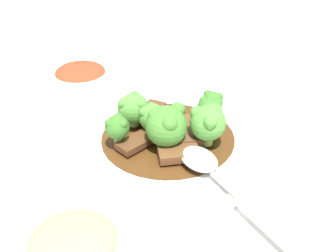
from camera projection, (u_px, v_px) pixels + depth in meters
ground_plane at (168, 146)px, 0.65m from camera, size 4.00×4.00×0.00m
main_plate at (168, 140)px, 0.65m from camera, size 0.30×0.30×0.02m
beef_strip_0 at (151, 112)px, 0.69m from camera, size 0.04×0.06×0.01m
beef_strip_1 at (179, 153)px, 0.60m from camera, size 0.06×0.06×0.01m
beef_strip_2 at (137, 142)px, 0.62m from camera, size 0.04×0.06×0.01m
beef_strip_3 at (187, 131)px, 0.64m from camera, size 0.07×0.07×0.01m
broccoli_floret_0 at (152, 117)px, 0.64m from camera, size 0.04×0.04×0.04m
broccoli_floret_1 at (212, 102)px, 0.66m from camera, size 0.03×0.03×0.04m
broccoli_floret_2 at (208, 122)px, 0.61m from camera, size 0.05×0.05×0.06m
broccoli_floret_3 at (134, 108)px, 0.65m from camera, size 0.04×0.04×0.05m
broccoli_floret_4 at (209, 110)px, 0.64m from camera, size 0.04×0.04×0.05m
broccoli_floret_5 at (166, 125)px, 0.61m from camera, size 0.05×0.05×0.06m
broccoli_floret_6 at (117, 127)px, 0.61m from camera, size 0.03×0.03×0.04m
serving_spoon at (206, 166)px, 0.58m from camera, size 0.19×0.10×0.01m
side_bowl_kimchi at (81, 78)px, 0.78m from camera, size 0.10×0.10×0.05m
side_bowl_appetizer at (74, 248)px, 0.47m from camera, size 0.11×0.11×0.04m
sauce_dish at (277, 103)px, 0.74m from camera, size 0.07×0.07×0.01m
paper_napkin at (326, 209)px, 0.54m from camera, size 0.14×0.11×0.01m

